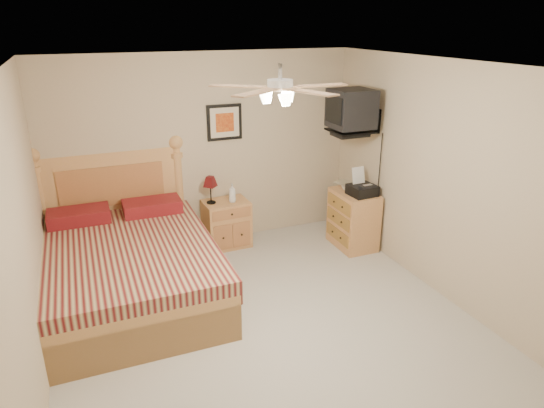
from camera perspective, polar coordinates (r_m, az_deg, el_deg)
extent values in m
plane|color=#A5A095|center=(4.92, -0.16, -14.56)|extent=(4.50, 4.50, 0.00)
cube|color=white|center=(4.02, -0.20, 15.86)|extent=(4.00, 4.50, 0.04)
cube|color=tan|center=(6.36, -7.89, 6.08)|extent=(4.00, 0.04, 2.50)
cube|color=tan|center=(2.64, 19.54, -17.86)|extent=(4.00, 0.04, 2.50)
cube|color=tan|center=(4.07, -27.33, -4.78)|extent=(0.04, 4.50, 2.50)
cube|color=tan|center=(5.35, 20.08, 2.17)|extent=(0.04, 4.50, 2.50)
cube|color=#BF8947|center=(6.48, -5.37, -2.29)|extent=(0.59, 0.45, 0.62)
imported|color=silver|center=(6.30, -4.71, 1.31)|extent=(0.10, 0.10, 0.25)
cube|color=black|center=(6.32, -5.62, 9.55)|extent=(0.46, 0.04, 0.46)
cube|color=#A7763E|center=(6.50, 9.53, -1.79)|extent=(0.45, 0.65, 0.76)
imported|color=#BFB39C|center=(6.52, 8.18, 2.07)|extent=(0.27, 0.31, 0.02)
imported|color=gray|center=(6.51, 8.25, 2.24)|extent=(0.31, 0.34, 0.02)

